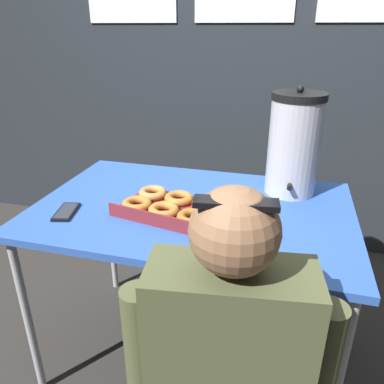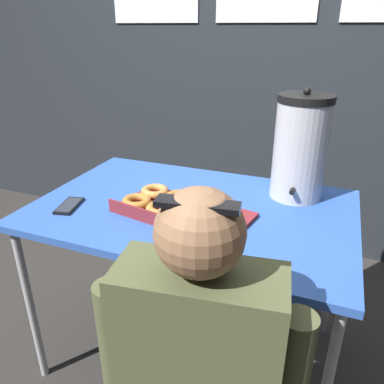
% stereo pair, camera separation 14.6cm
% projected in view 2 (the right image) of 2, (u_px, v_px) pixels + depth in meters
% --- Properties ---
extents(ground_plane, '(12.00, 12.00, 0.00)m').
position_uv_depth(ground_plane, '(192.00, 351.00, 1.80)').
color(ground_plane, '#2D2B28').
extents(back_wall, '(6.00, 0.11, 2.83)m').
position_uv_depth(back_wall, '(265.00, 29.00, 2.25)').
color(back_wall, '#23282D').
rests_on(back_wall, ground).
extents(folding_table, '(1.24, 0.81, 0.78)m').
position_uv_depth(folding_table, '(193.00, 218.00, 1.50)').
color(folding_table, '#2D56B2').
rests_on(folding_table, ground).
extents(donut_box, '(0.55, 0.35, 0.05)m').
position_uv_depth(donut_box, '(179.00, 209.00, 1.41)').
color(donut_box, maroon).
rests_on(donut_box, folding_table).
extents(coffee_urn, '(0.22, 0.24, 0.45)m').
position_uv_depth(coffee_urn, '(300.00, 148.00, 1.49)').
color(coffee_urn, '#B7B7BC').
rests_on(coffee_urn, folding_table).
extents(cell_phone, '(0.10, 0.16, 0.01)m').
position_uv_depth(cell_phone, '(69.00, 206.00, 1.47)').
color(cell_phone, black).
rests_on(cell_phone, folding_table).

